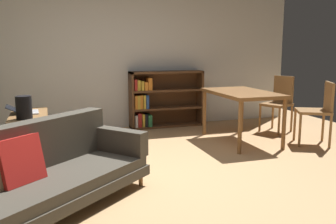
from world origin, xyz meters
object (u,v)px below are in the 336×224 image
Objects in this scene: dining_chair_far at (318,109)px; bookshelf at (161,100)px; dining_table at (242,97)px; open_laptop at (24,111)px; fabric_couch at (39,172)px; media_console at (30,136)px; dining_chair_near at (279,101)px; desk_speaker at (24,107)px.

bookshelf is at bearing 133.64° from dining_chair_far.
bookshelf is (-0.83, 1.41, -0.20)m from dining_table.
dining_chair_far reaches higher than open_laptop.
dining_chair_far is at bearing 16.16° from fabric_couch.
dining_chair_far is (3.96, -0.60, 0.25)m from media_console.
media_console is 0.85× the size of dining_table.
open_laptop is at bearing 169.89° from dining_chair_far.
media_console is 1.17× the size of dining_chair_near.
media_console is 1.19× the size of dining_chair_far.
dining_table is at bearing 3.61° from desk_speaker.
dining_chair_near is 0.71× the size of bookshelf.
dining_table is 0.97× the size of bookshelf.
dining_table is at bearing -155.03° from dining_chair_near.
dining_chair_near is (3.80, 2.04, 0.17)m from fabric_couch.
open_laptop is (-0.20, 1.82, 0.25)m from fabric_couch.
open_laptop is at bearing 116.53° from media_console.
fabric_couch is 1.83× the size of media_console.
desk_speaker is (-0.03, -0.30, 0.42)m from media_console.
dining_table is at bearing -2.14° from media_console.
fabric_couch is 3.62m from bookshelf.
dining_chair_near is (3.97, 0.64, -0.19)m from desk_speaker.
open_laptop is 0.31× the size of bookshelf.
dining_chair_near is at bearing -28.35° from bookshelf.
media_console is 4.01m from dining_chair_far.
fabric_couch is at bearing -82.97° from desk_speaker.
dining_table is at bearing -59.50° from bookshelf.
dining_chair_near is 0.94m from dining_chair_far.
fabric_couch is 2.14× the size of dining_chair_near.
dining_chair_near is (4.00, 0.22, -0.07)m from open_laptop.
dining_chair_near reaches higher than desk_speaker.
bookshelf is (2.18, 1.60, -0.22)m from desk_speaker.
bookshelf reaches higher than dining_table.
dining_chair_far is at bearing -88.59° from dining_chair_near.
bookshelf reaches higher than desk_speaker.
bookshelf is (-1.79, 0.97, -0.04)m from dining_chair_near.
desk_speaker is 0.21× the size of bookshelf.
bookshelf is (2.21, 1.18, -0.11)m from open_laptop.
fabric_couch is 3.98m from dining_chair_far.
dining_table is at bearing 29.35° from fabric_couch.
fabric_couch is 1.71m from media_console.
fabric_couch is at bearing -151.72° from dining_chair_near.
media_console is (-0.14, 1.71, -0.06)m from fabric_couch.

